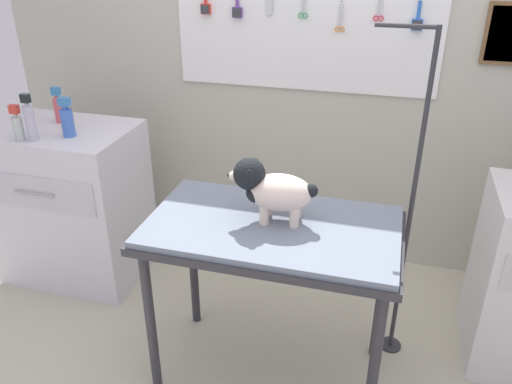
{
  "coord_description": "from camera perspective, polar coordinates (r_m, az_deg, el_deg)",
  "views": [
    {
      "loc": [
        0.45,
        -1.68,
        1.92
      ],
      "look_at": [
        -0.06,
        0.14,
        0.96
      ],
      "focal_mm": 36.16,
      "sensor_mm": 36.0,
      "label": 1
    }
  ],
  "objects": [
    {
      "name": "shampoo_bottle",
      "position": [
        3.16,
        -21.0,
        8.72
      ],
      "size": [
        0.05,
        0.05,
        0.2
      ],
      "color": "#D3545D",
      "rests_on": "counter_left"
    },
    {
      "name": "grooming_table",
      "position": [
        2.19,
        1.78,
        -5.4
      ],
      "size": [
        1.08,
        0.61,
        0.83
      ],
      "color": "#2D2D33",
      "rests_on": "ground"
    },
    {
      "name": "pump_bottle_white",
      "position": [
        2.92,
        -23.74,
        7.24
      ],
      "size": [
        0.05,
        0.05,
        0.25
      ],
      "color": "#B0ADBF",
      "rests_on": "counter_left"
    },
    {
      "name": "rear_wall_panel",
      "position": [
        3.09,
        6.99,
        12.46
      ],
      "size": [
        4.0,
        0.11,
        2.3
      ],
      "color": "#B5B3A3",
      "rests_on": "ground"
    },
    {
      "name": "counter_left",
      "position": [
        3.26,
        -19.66,
        -1.15
      ],
      "size": [
        0.8,
        0.58,
        0.94
      ],
      "color": "silver",
      "rests_on": "ground"
    },
    {
      "name": "detangler_spray",
      "position": [
        2.91,
        -20.17,
        7.5
      ],
      "size": [
        0.07,
        0.07,
        0.21
      ],
      "color": "#3E67C3",
      "rests_on": "counter_left"
    },
    {
      "name": "dog",
      "position": [
        2.11,
        1.68,
        0.36
      ],
      "size": [
        0.38,
        0.19,
        0.27
      ],
      "color": "beige",
      "rests_on": "grooming_table"
    },
    {
      "name": "conditioner_bottle",
      "position": [
        2.96,
        -24.87,
        6.68
      ],
      "size": [
        0.05,
        0.05,
        0.19
      ],
      "color": "#AEB9B6",
      "rests_on": "counter_left"
    },
    {
      "name": "grooming_arm",
      "position": [
        2.43,
        16.38,
        -3.04
      ],
      "size": [
        0.3,
        0.11,
        1.6
      ],
      "color": "#2D2D33",
      "rests_on": "ground"
    }
  ]
}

